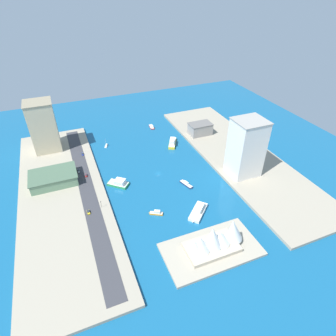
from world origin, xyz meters
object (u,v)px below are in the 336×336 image
object	(u,v)px
ferry_green_doubledeck	(119,183)
taxi_yellow_cab	(88,212)
water_taxi_orange	(156,213)
ferry_white_commuter	(198,211)
terminal_long_green	(54,178)
hatchback_blue	(82,154)
sailboat_small_white	(106,146)
tugboat_red	(152,127)
office_block_beige	(43,126)
patrol_launch_navy	(186,184)
hotel_broad_white	(246,148)
sedan_silver	(79,171)
ferry_yellow_fast	(172,142)
opera_landmark	(215,239)
traffic_light_waterfront	(101,203)
carpark_squat_concrete	(200,129)
pickup_red	(86,175)

from	to	relation	value
ferry_green_doubledeck	taxi_yellow_cab	xyz separation A→B (m)	(31.22, 28.72, 1.03)
water_taxi_orange	ferry_white_commuter	size ratio (longest dim) A/B	0.49
taxi_yellow_cab	water_taxi_orange	bearing A→B (deg)	159.28
terminal_long_green	hatchback_blue	xyz separation A→B (m)	(-29.96, -37.82, -3.85)
water_taxi_orange	sailboat_small_white	world-z (taller)	sailboat_small_white
sailboat_small_white	tugboat_red	bearing A→B (deg)	-158.31
tugboat_red	office_block_beige	xyz separation A→B (m)	(120.22, 10.78, 27.67)
patrol_launch_navy	hotel_broad_white	distance (m)	62.54
ferry_green_doubledeck	hatchback_blue	xyz separation A→B (m)	(23.24, -60.89, 0.99)
patrol_launch_navy	sedan_silver	size ratio (longest dim) A/B	2.96
hotel_broad_white	hatchback_blue	bearing A→B (deg)	-33.13
ferry_yellow_fast	patrol_launch_navy	distance (m)	74.02
tugboat_red	hotel_broad_white	world-z (taller)	hotel_broad_white
tugboat_red	opera_landmark	distance (m)	194.74
ferry_yellow_fast	traffic_light_waterfront	size ratio (longest dim) A/B	3.82
carpark_squat_concrete	pickup_red	xyz separation A→B (m)	(136.59, 34.84, -5.67)
ferry_yellow_fast	hatchback_blue	size ratio (longest dim) A/B	5.25
ferry_yellow_fast	water_taxi_orange	bearing A→B (deg)	60.66
sailboat_small_white	ferry_white_commuter	size ratio (longest dim) A/B	0.43
sailboat_small_white	hatchback_blue	distance (m)	29.93
ferry_yellow_fast	tugboat_red	world-z (taller)	ferry_yellow_fast
ferry_white_commuter	pickup_red	distance (m)	110.33
water_taxi_orange	ferry_white_commuter	distance (m)	33.32
patrol_launch_navy	opera_landmark	world-z (taller)	opera_landmark
hatchback_blue	traffic_light_waterfront	bearing A→B (deg)	91.81
patrol_launch_navy	pickup_red	size ratio (longest dim) A/B	3.34
tugboat_red	office_block_beige	size ratio (longest dim) A/B	0.26
patrol_launch_navy	hotel_broad_white	size ratio (longest dim) A/B	0.29
ferry_yellow_fast	carpark_squat_concrete	world-z (taller)	carpark_squat_concrete
hatchback_blue	sedan_silver	size ratio (longest dim) A/B	0.92
patrol_launch_navy	pickup_red	world-z (taller)	pickup_red
taxi_yellow_cab	office_block_beige	bearing A→B (deg)	-78.65
water_taxi_orange	opera_landmark	xyz separation A→B (m)	(-24.79, 47.70, 9.35)
water_taxi_orange	traffic_light_waterfront	size ratio (longest dim) A/B	1.69
ferry_white_commuter	hatchback_blue	bearing A→B (deg)	-58.56
tugboat_red	hatchback_blue	size ratio (longest dim) A/B	2.85
terminal_long_green	sedan_silver	bearing A→B (deg)	-158.46
ferry_green_doubledeck	sedan_silver	world-z (taller)	ferry_green_doubledeck
ferry_white_commuter	office_block_beige	bearing A→B (deg)	-54.43
ferry_green_doubledeck	office_block_beige	size ratio (longest dim) A/B	0.38
terminal_long_green	ferry_green_doubledeck	bearing A→B (deg)	156.56
water_taxi_orange	tugboat_red	bearing A→B (deg)	-107.92
patrol_launch_navy	taxi_yellow_cab	world-z (taller)	taxi_yellow_cab
ferry_green_doubledeck	patrol_launch_navy	size ratio (longest dim) A/B	1.29
ferry_yellow_fast	carpark_squat_concrete	xyz separation A→B (m)	(-37.75, -6.77, 6.29)
patrol_launch_navy	hotel_broad_white	xyz separation A→B (m)	(-55.60, 4.92, 28.21)
pickup_red	carpark_squat_concrete	bearing A→B (deg)	-165.69
patrol_launch_navy	sedan_silver	xyz separation A→B (m)	(87.43, -54.38, 2.31)
patrol_launch_navy	hotel_broad_white	bearing A→B (deg)	174.95
pickup_red	office_block_beige	bearing A→B (deg)	-66.23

